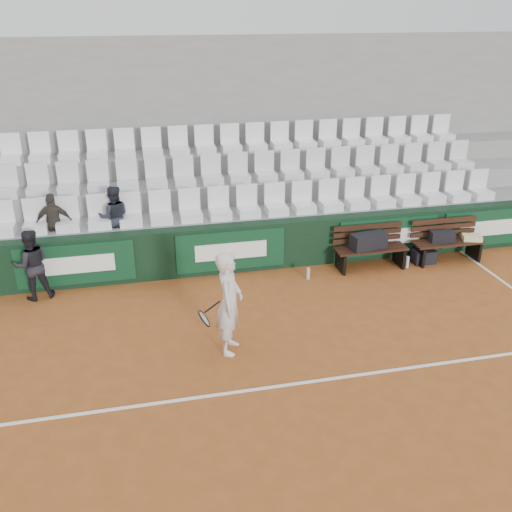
{
  "coord_description": "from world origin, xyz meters",
  "views": [
    {
      "loc": [
        -2.02,
        -6.51,
        5.06
      ],
      "look_at": [
        -0.0,
        2.4,
        1.0
      ],
      "focal_mm": 40.0,
      "sensor_mm": 36.0,
      "label": 1
    }
  ],
  "objects_px": {
    "sports_bag_right": "(442,237)",
    "water_bottle_near": "(308,273)",
    "sports_bag_ground": "(424,257)",
    "spectator_b": "(51,201)",
    "spectator_c": "(112,195)",
    "tennis_player": "(229,303)",
    "ball_kid": "(32,265)",
    "sports_bag_left": "(368,241)",
    "bench_right": "(446,251)",
    "bench_left": "(370,258)",
    "water_bottle_far": "(407,262)"
  },
  "relations": [
    {
      "from": "sports_bag_right",
      "to": "water_bottle_near",
      "type": "distance_m",
      "value": 3.04
    },
    {
      "from": "spectator_b",
      "to": "sports_bag_ground",
      "type": "bearing_deg",
      "value": 172.47
    },
    {
      "from": "ball_kid",
      "to": "tennis_player",
      "type": "bearing_deg",
      "value": 127.41
    },
    {
      "from": "bench_right",
      "to": "water_bottle_near",
      "type": "relative_size",
      "value": 6.22
    },
    {
      "from": "ball_kid",
      "to": "bench_left",
      "type": "bearing_deg",
      "value": 164.33
    },
    {
      "from": "tennis_player",
      "to": "spectator_c",
      "type": "xyz_separation_m",
      "value": [
        -1.69,
        3.4,
        0.79
      ]
    },
    {
      "from": "sports_bag_ground",
      "to": "water_bottle_far",
      "type": "xyz_separation_m",
      "value": [
        -0.45,
        -0.14,
        -0.02
      ]
    },
    {
      "from": "sports_bag_left",
      "to": "tennis_player",
      "type": "distance_m",
      "value": 4.11
    },
    {
      "from": "tennis_player",
      "to": "ball_kid",
      "type": "distance_m",
      "value": 4.09
    },
    {
      "from": "bench_left",
      "to": "sports_bag_ground",
      "type": "distance_m",
      "value": 1.22
    },
    {
      "from": "water_bottle_near",
      "to": "spectator_c",
      "type": "xyz_separation_m",
      "value": [
        -3.68,
        1.24,
        1.51
      ]
    },
    {
      "from": "sports_bag_right",
      "to": "ball_kid",
      "type": "relative_size",
      "value": 0.36
    },
    {
      "from": "bench_left",
      "to": "bench_right",
      "type": "xyz_separation_m",
      "value": [
        1.73,
        -0.03,
        0.0
      ]
    },
    {
      "from": "water_bottle_near",
      "to": "spectator_b",
      "type": "height_order",
      "value": "spectator_b"
    },
    {
      "from": "bench_right",
      "to": "spectator_b",
      "type": "relative_size",
      "value": 1.26
    },
    {
      "from": "water_bottle_near",
      "to": "tennis_player",
      "type": "distance_m",
      "value": 3.02
    },
    {
      "from": "sports_bag_ground",
      "to": "spectator_b",
      "type": "bearing_deg",
      "value": 172.09
    },
    {
      "from": "sports_bag_left",
      "to": "water_bottle_far",
      "type": "relative_size",
      "value": 2.99
    },
    {
      "from": "ball_kid",
      "to": "spectator_b",
      "type": "bearing_deg",
      "value": -127.97
    },
    {
      "from": "sports_bag_right",
      "to": "spectator_b",
      "type": "relative_size",
      "value": 0.41
    },
    {
      "from": "spectator_b",
      "to": "sports_bag_right",
      "type": "bearing_deg",
      "value": 172.92
    },
    {
      "from": "water_bottle_far",
      "to": "sports_bag_left",
      "type": "bearing_deg",
      "value": 168.34
    },
    {
      "from": "spectator_b",
      "to": "ball_kid",
      "type": "bearing_deg",
      "value": 66.9
    },
    {
      "from": "bench_right",
      "to": "water_bottle_near",
      "type": "bearing_deg",
      "value": -176.44
    },
    {
      "from": "sports_bag_ground",
      "to": "tennis_player",
      "type": "distance_m",
      "value": 5.23
    },
    {
      "from": "ball_kid",
      "to": "spectator_b",
      "type": "xyz_separation_m",
      "value": [
        0.38,
        0.88,
        0.92
      ]
    },
    {
      "from": "sports_bag_right",
      "to": "water_bottle_near",
      "type": "bearing_deg",
      "value": -175.92
    },
    {
      "from": "bench_left",
      "to": "tennis_player",
      "type": "xyz_separation_m",
      "value": [
        -3.39,
        -2.39,
        0.62
      ]
    },
    {
      "from": "spectator_c",
      "to": "spectator_b",
      "type": "bearing_deg",
      "value": 0.66
    },
    {
      "from": "water_bottle_near",
      "to": "ball_kid",
      "type": "bearing_deg",
      "value": 176.05
    },
    {
      "from": "sports_bag_ground",
      "to": "water_bottle_near",
      "type": "height_order",
      "value": "sports_bag_ground"
    },
    {
      "from": "bench_left",
      "to": "ball_kid",
      "type": "height_order",
      "value": "ball_kid"
    },
    {
      "from": "sports_bag_left",
      "to": "ball_kid",
      "type": "distance_m",
      "value": 6.55
    },
    {
      "from": "water_bottle_far",
      "to": "bench_left",
      "type": "bearing_deg",
      "value": 167.9
    },
    {
      "from": "bench_right",
      "to": "spectator_c",
      "type": "xyz_separation_m",
      "value": [
        -6.82,
        1.04,
        1.4
      ]
    },
    {
      "from": "water_bottle_near",
      "to": "ball_kid",
      "type": "xyz_separation_m",
      "value": [
        -5.2,
        0.36,
        0.56
      ]
    },
    {
      "from": "bench_left",
      "to": "sports_bag_right",
      "type": "xyz_separation_m",
      "value": [
        1.59,
        -0.01,
        0.34
      ]
    },
    {
      "from": "sports_bag_left",
      "to": "spectator_b",
      "type": "xyz_separation_m",
      "value": [
        -6.16,
        1.01,
        0.99
      ]
    },
    {
      "from": "tennis_player",
      "to": "bench_right",
      "type": "bearing_deg",
      "value": 24.75
    },
    {
      "from": "water_bottle_far",
      "to": "tennis_player",
      "type": "height_order",
      "value": "tennis_player"
    },
    {
      "from": "tennis_player",
      "to": "ball_kid",
      "type": "bearing_deg",
      "value": 141.9
    },
    {
      "from": "water_bottle_far",
      "to": "tennis_player",
      "type": "distance_m",
      "value": 4.77
    },
    {
      "from": "sports_bag_left",
      "to": "water_bottle_near",
      "type": "xyz_separation_m",
      "value": [
        -1.34,
        -0.23,
        -0.49
      ]
    },
    {
      "from": "bench_left",
      "to": "sports_bag_left",
      "type": "xyz_separation_m",
      "value": [
        -0.07,
        0.01,
        0.38
      ]
    },
    {
      "from": "sports_bag_right",
      "to": "sports_bag_ground",
      "type": "distance_m",
      "value": 0.56
    },
    {
      "from": "bench_left",
      "to": "spectator_b",
      "type": "xyz_separation_m",
      "value": [
        -6.23,
        1.01,
        1.37
      ]
    },
    {
      "from": "bench_left",
      "to": "sports_bag_right",
      "type": "bearing_deg",
      "value": -0.33
    },
    {
      "from": "bench_left",
      "to": "water_bottle_far",
      "type": "distance_m",
      "value": 0.79
    },
    {
      "from": "sports_bag_right",
      "to": "water_bottle_near",
      "type": "relative_size",
      "value": 2.05
    },
    {
      "from": "sports_bag_left",
      "to": "sports_bag_right",
      "type": "xyz_separation_m",
      "value": [
        1.65,
        -0.02,
        -0.04
      ]
    }
  ]
}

